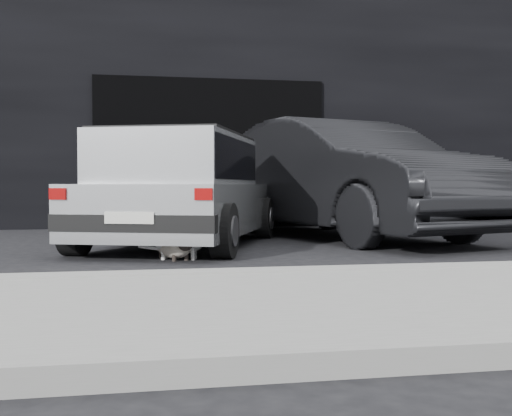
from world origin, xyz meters
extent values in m
plane|color=black|center=(0.00, 0.00, 0.00)|extent=(80.00, 80.00, 0.00)
cube|color=black|center=(1.00, 6.00, 2.50)|extent=(34.00, 4.00, 5.00)
cube|color=black|center=(1.00, 3.99, 1.30)|extent=(4.00, 0.10, 2.60)
cube|color=gray|center=(1.00, -2.60, 0.06)|extent=(18.00, 0.25, 0.12)
cube|color=gray|center=(1.00, -3.80, 0.06)|extent=(18.00, 2.20, 0.11)
cube|color=#B9BCBF|center=(0.27, 0.66, 0.46)|extent=(2.80, 3.98, 0.58)
cube|color=#B9BCBF|center=(0.21, 0.49, 1.04)|extent=(2.19, 2.78, 0.58)
cube|color=black|center=(0.21, 0.49, 1.04)|extent=(2.17, 2.69, 0.47)
cube|color=black|center=(-0.34, -0.98, 0.37)|extent=(1.60, 0.71, 0.17)
cube|color=black|center=(0.89, 2.31, 0.37)|extent=(1.60, 0.71, 0.17)
cube|color=silver|center=(-0.37, -1.06, 0.43)|extent=(0.46, 0.18, 0.11)
cube|color=#8C0707|center=(-1.04, -0.80, 0.65)|extent=(0.17, 0.08, 0.11)
cube|color=#8C0707|center=(0.31, -1.30, 0.65)|extent=(0.17, 0.08, 0.11)
cube|color=black|center=(0.21, 0.49, 1.34)|extent=(2.10, 2.55, 0.03)
cylinder|color=black|center=(-0.93, -0.29, 0.28)|extent=(0.39, 0.60, 0.56)
cylinder|color=slate|center=(-1.03, -0.25, 0.28)|extent=(0.13, 0.30, 0.31)
cylinder|color=black|center=(0.56, -0.84, 0.28)|extent=(0.39, 0.60, 0.56)
cylinder|color=slate|center=(0.67, -0.88, 0.28)|extent=(0.13, 0.30, 0.31)
cylinder|color=black|center=(-0.03, 2.12, 0.28)|extent=(0.39, 0.60, 0.56)
cylinder|color=slate|center=(-0.13, 2.16, 0.28)|extent=(0.13, 0.30, 0.31)
cylinder|color=black|center=(1.46, 1.57, 0.28)|extent=(0.39, 0.60, 0.56)
cylinder|color=slate|center=(1.56, 1.53, 0.28)|extent=(0.13, 0.30, 0.31)
imported|color=black|center=(2.57, 1.39, 0.83)|extent=(3.13, 5.36, 1.67)
ellipsoid|color=beige|center=(0.06, -0.80, 0.11)|extent=(0.44, 0.58, 0.20)
ellipsoid|color=beige|center=(0.11, -0.92, 0.14)|extent=(0.29, 0.29, 0.19)
ellipsoid|color=black|center=(0.16, -1.05, 0.17)|extent=(0.19, 0.18, 0.13)
sphere|color=black|center=(0.18, -1.11, 0.17)|extent=(0.06, 0.06, 0.06)
cone|color=black|center=(0.19, -1.02, 0.23)|extent=(0.07, 0.07, 0.07)
cone|color=black|center=(0.12, -1.05, 0.23)|extent=(0.07, 0.07, 0.07)
cylinder|color=black|center=(0.18, -0.92, 0.03)|extent=(0.04, 0.04, 0.07)
cylinder|color=black|center=(0.06, -0.97, 0.03)|extent=(0.04, 0.04, 0.07)
cylinder|color=black|center=(0.07, -0.63, 0.03)|extent=(0.04, 0.04, 0.07)
cylinder|color=black|center=(-0.05, -0.68, 0.03)|extent=(0.04, 0.04, 0.07)
cylinder|color=black|center=(-0.04, -0.54, 0.08)|extent=(0.22, 0.24, 0.09)
ellipsoid|color=white|center=(0.12, -0.80, 0.16)|extent=(0.55, 0.37, 0.22)
ellipsoid|color=white|center=(0.24, -0.83, 0.18)|extent=(0.26, 0.26, 0.18)
ellipsoid|color=white|center=(0.37, -0.87, 0.26)|extent=(0.16, 0.17, 0.13)
sphere|color=white|center=(0.42, -0.88, 0.25)|extent=(0.06, 0.06, 0.06)
cone|color=white|center=(0.36, -0.83, 0.31)|extent=(0.07, 0.06, 0.07)
cone|color=white|center=(0.34, -0.90, 0.31)|extent=(0.07, 0.06, 0.07)
cylinder|color=white|center=(0.28, -0.78, 0.06)|extent=(0.04, 0.04, 0.12)
cylinder|color=white|center=(0.25, -0.90, 0.06)|extent=(0.04, 0.04, 0.12)
cylinder|color=white|center=(-0.01, -0.70, 0.06)|extent=(0.04, 0.04, 0.12)
cylinder|color=white|center=(-0.04, -0.83, 0.06)|extent=(0.04, 0.04, 0.12)
cylinder|color=white|center=(-0.14, -0.73, 0.11)|extent=(0.28, 0.06, 0.08)
ellipsoid|color=gray|center=(0.02, -0.80, 0.18)|extent=(0.21, 0.18, 0.09)
camera|label=1|loc=(-0.32, -7.19, 0.73)|focal=45.00mm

